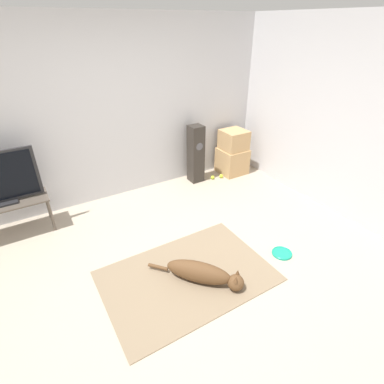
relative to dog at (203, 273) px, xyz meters
The scene contains 12 objects.
ground_plane 0.29m from the dog, 130.28° to the left, with size 12.00×12.00×0.00m, color #B2A38E.
wall_back 2.58m from the dog, 94.27° to the left, with size 8.00×0.06×2.55m.
wall_right 2.69m from the dog, ahead, with size 0.06×8.00×2.55m.
area_rug 0.22m from the dog, 122.89° to the left, with size 1.79×1.21×0.01m.
dog is the anchor object (origin of this frame).
frisbee 1.06m from the dog, ahead, with size 0.24×0.24×0.03m.
cardboard_box_lower 2.74m from the dog, 46.07° to the left, with size 0.45×0.45×0.45m.
cardboard_box_upper 2.78m from the dog, 46.00° to the left, with size 0.41×0.41×0.34m.
floor_speaker 2.38m from the dog, 60.17° to the left, with size 0.22×0.23×0.97m.
tv_stand 2.58m from the dog, 130.29° to the left, with size 1.01×0.41×0.47m.
tennis_ball_by_boxes 2.47m from the dog, 49.57° to the left, with size 0.07×0.07×0.07m.
tennis_ball_near_speaker 2.40m from the dog, 53.05° to the left, with size 0.07×0.07×0.07m.
Camera 1 is at (-1.11, -2.10, 2.42)m, focal length 28.00 mm.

